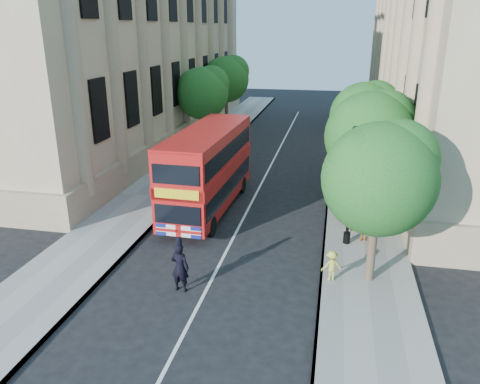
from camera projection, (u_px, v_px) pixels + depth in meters
The scene contains 16 objects.
ground at pixel (197, 308), 15.87m from camera, with size 120.00×120.00×0.00m, color black.
pavement_right at pixel (360, 212), 23.99m from camera, with size 3.50×80.00×0.12m, color gray.
pavement_left at pixel (150, 197), 26.18m from camera, with size 3.50×80.00×0.12m, color gray.
building_left at pixel (115, 28), 37.67m from camera, with size 12.00×38.00×18.00m, color tan.
tree_right_near at pixel (381, 173), 16.15m from camera, with size 4.00×4.00×6.08m.
tree_right_mid at pixel (371, 132), 21.62m from camera, with size 4.20×4.20×6.37m.
tree_right_far at pixel (365, 113), 27.21m from camera, with size 4.00×4.00×6.15m.
tree_left_far at pixel (203, 90), 35.88m from camera, with size 4.00×4.00×6.30m.
tree_left_back at pixel (227, 77), 43.18m from camera, with size 4.20×4.20×6.65m.
lamp_post at pixel (351, 191), 19.62m from camera, with size 0.32×0.32×5.16m.
double_decker_bus at pixel (208, 167), 23.75m from camera, with size 2.69×9.06×4.15m.
box_van at pixel (208, 166), 27.14m from camera, with size 2.48×5.20×2.88m.
police_constable at pixel (180, 267), 16.66m from camera, with size 0.67×0.44×1.85m, color black.
woman_pedestrian at pixel (350, 213), 21.44m from camera, with size 0.83×0.65×1.71m, color beige.
child_a at pixel (364, 229), 20.44m from camera, with size 0.65×0.27×1.11m, color orange.
child_b at pixel (332, 266), 17.24m from camera, with size 0.75×0.43×1.17m, color gold.
Camera 1 is at (4.19, -13.08, 9.00)m, focal length 35.00 mm.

